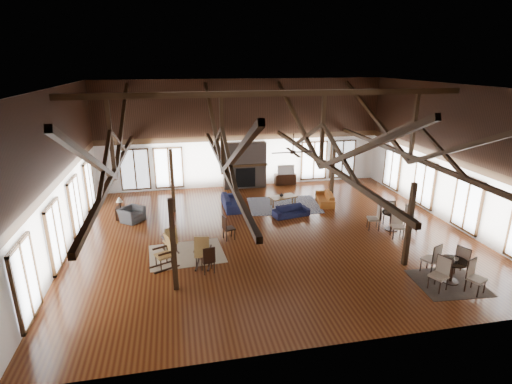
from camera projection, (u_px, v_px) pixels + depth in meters
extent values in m
plane|color=#603114|center=(272.00, 234.00, 16.75)|extent=(16.00, 16.00, 0.00)
cube|color=black|center=(274.00, 87.00, 14.86)|extent=(16.00, 14.00, 0.02)
cube|color=white|center=(243.00, 134.00, 22.32)|extent=(16.00, 0.02, 6.00)
cube|color=white|center=(345.00, 238.00, 9.29)|extent=(16.00, 0.02, 6.00)
cube|color=white|center=(57.00, 176.00, 14.30)|extent=(0.02, 14.00, 6.00)
cube|color=white|center=(452.00, 156.00, 17.32)|extent=(0.02, 14.00, 6.00)
cube|color=#311E0D|center=(274.00, 94.00, 14.94)|extent=(15.60, 0.18, 0.22)
cube|color=#311E0D|center=(115.00, 171.00, 14.66)|extent=(0.16, 13.70, 0.18)
cube|color=#311E0D|center=(110.00, 135.00, 14.23)|extent=(0.14, 0.14, 2.70)
cube|color=#311E0D|center=(122.00, 124.00, 17.53)|extent=(0.15, 7.07, 3.12)
cube|color=#311E0D|center=(93.00, 162.00, 11.02)|extent=(0.15, 7.07, 3.12)
cube|color=#311E0D|center=(223.00, 166.00, 15.41)|extent=(0.16, 13.70, 0.18)
cube|color=#311E0D|center=(222.00, 131.00, 14.99)|extent=(0.14, 0.14, 2.70)
cube|color=#311E0D|center=(213.00, 121.00, 18.28)|extent=(0.15, 7.07, 3.12)
cube|color=#311E0D|center=(236.00, 155.00, 11.77)|extent=(0.15, 7.07, 3.12)
cube|color=#311E0D|center=(321.00, 161.00, 16.17)|extent=(0.16, 13.70, 0.18)
cube|color=#311E0D|center=(323.00, 128.00, 15.74)|extent=(0.14, 0.14, 2.70)
cube|color=#311E0D|center=(297.00, 119.00, 19.04)|extent=(0.15, 7.07, 3.12)
cube|color=#311E0D|center=(362.00, 149.00, 12.53)|extent=(0.15, 7.07, 3.12)
cube|color=#311E0D|center=(410.00, 157.00, 16.92)|extent=(0.16, 13.70, 0.18)
cube|color=#311E0D|center=(414.00, 125.00, 16.50)|extent=(0.14, 0.14, 2.70)
cube|color=#311E0D|center=(374.00, 117.00, 19.79)|extent=(0.15, 7.07, 3.12)
cube|color=#311E0D|center=(473.00, 144.00, 13.28)|extent=(0.15, 7.07, 3.12)
cube|color=#311E0D|center=(173.00, 245.00, 12.26)|extent=(0.16, 0.16, 3.05)
cube|color=#311E0D|center=(409.00, 225.00, 13.77)|extent=(0.16, 0.16, 3.05)
cube|color=#311E0D|center=(172.00, 181.00, 18.77)|extent=(0.16, 0.16, 3.05)
cube|color=#311E0D|center=(333.00, 172.00, 20.28)|extent=(0.16, 0.16, 3.05)
cube|color=brown|center=(245.00, 165.00, 22.56)|extent=(2.40, 0.62, 2.60)
cube|color=black|center=(246.00, 178.00, 22.46)|extent=(1.10, 0.06, 1.10)
cube|color=#352110|center=(245.00, 165.00, 22.28)|extent=(2.50, 0.20, 0.12)
cylinder|color=black|center=(293.00, 143.00, 14.64)|extent=(0.04, 0.04, 0.70)
cylinder|color=black|center=(293.00, 152.00, 14.75)|extent=(0.20, 0.20, 0.10)
cube|color=black|center=(305.00, 152.00, 14.84)|extent=(0.70, 0.12, 0.02)
cube|color=black|center=(290.00, 150.00, 15.17)|extent=(0.12, 0.70, 0.02)
cube|color=black|center=(281.00, 153.00, 14.67)|extent=(0.70, 0.12, 0.02)
cube|color=black|center=(296.00, 155.00, 14.33)|extent=(0.12, 0.70, 0.02)
imported|color=#141737|center=(291.00, 211.00, 18.59)|extent=(1.78, 0.98, 0.49)
imported|color=#161A3D|center=(232.00, 202.00, 19.66)|extent=(2.06, 0.83, 0.60)
imported|color=#AA5C20|center=(325.00, 198.00, 20.30)|extent=(1.98, 1.09, 0.55)
cube|color=brown|center=(283.00, 197.00, 19.81)|extent=(1.46, 1.02, 0.06)
cube|color=brown|center=(273.00, 204.00, 19.58)|extent=(0.06, 0.06, 0.45)
cube|color=brown|center=(271.00, 201.00, 19.99)|extent=(0.06, 0.06, 0.45)
cube|color=brown|center=(295.00, 202.00, 19.79)|extent=(0.06, 0.06, 0.45)
cube|color=brown|center=(292.00, 200.00, 20.20)|extent=(0.06, 0.06, 0.45)
imported|color=#B2B2B2|center=(281.00, 195.00, 19.75)|extent=(0.25, 0.25, 0.20)
imported|color=#343436|center=(132.00, 214.00, 18.00)|extent=(1.28, 1.30, 0.64)
cube|color=black|center=(121.00, 213.00, 18.25)|extent=(0.42, 0.42, 0.56)
cylinder|color=black|center=(120.00, 204.00, 18.11)|extent=(0.08, 0.08, 0.34)
cone|color=beige|center=(119.00, 199.00, 18.04)|extent=(0.30, 0.30, 0.24)
cube|color=olive|center=(170.00, 242.00, 15.14)|extent=(0.56, 0.55, 0.05)
cube|color=olive|center=(171.00, 236.00, 14.87)|extent=(0.48, 0.31, 0.64)
cube|color=black|center=(166.00, 252.00, 15.16)|extent=(0.31, 0.76, 0.05)
cube|color=black|center=(175.00, 249.00, 15.34)|extent=(0.31, 0.76, 0.05)
cube|color=olive|center=(203.00, 254.00, 14.07)|extent=(0.61, 0.60, 0.05)
cube|color=olive|center=(202.00, 247.00, 13.73)|extent=(0.55, 0.31, 0.75)
cube|color=black|center=(198.00, 264.00, 14.21)|extent=(0.25, 0.91, 0.05)
cube|color=black|center=(210.00, 264.00, 14.20)|extent=(0.25, 0.91, 0.05)
cube|color=olive|center=(163.00, 256.00, 13.90)|extent=(0.69, 0.70, 0.06)
cube|color=olive|center=(169.00, 244.00, 13.92)|extent=(0.41, 0.57, 0.77)
cube|color=black|center=(167.00, 269.00, 13.87)|extent=(0.89, 0.44, 0.06)
cube|color=black|center=(162.00, 264.00, 14.21)|extent=(0.89, 0.44, 0.06)
cube|color=black|center=(229.00, 228.00, 16.13)|extent=(0.53, 0.53, 0.05)
cube|color=black|center=(224.00, 223.00, 15.96)|extent=(0.15, 0.43, 0.57)
cylinder|color=black|center=(229.00, 234.00, 16.21)|extent=(0.04, 0.04, 0.47)
cube|color=black|center=(208.00, 260.00, 13.61)|extent=(0.50, 0.50, 0.05)
cube|color=black|center=(209.00, 255.00, 13.36)|extent=(0.42, 0.12, 0.55)
cylinder|color=black|center=(208.00, 266.00, 13.68)|extent=(0.03, 0.03, 0.45)
cylinder|color=black|center=(454.00, 261.00, 12.90)|extent=(0.89, 0.89, 0.04)
cylinder|color=black|center=(452.00, 271.00, 13.01)|extent=(0.10, 0.10, 0.74)
cylinder|color=black|center=(450.00, 281.00, 13.13)|extent=(0.54, 0.54, 0.04)
cylinder|color=black|center=(393.00, 213.00, 16.93)|extent=(0.91, 0.91, 0.04)
cylinder|color=black|center=(392.00, 221.00, 17.05)|extent=(0.10, 0.10, 0.75)
cylinder|color=black|center=(391.00, 229.00, 17.17)|extent=(0.55, 0.55, 0.04)
imported|color=#B2B2B2|center=(456.00, 259.00, 12.87)|extent=(0.16, 0.16, 0.11)
imported|color=#B2B2B2|center=(395.00, 211.00, 16.93)|extent=(0.11, 0.11, 0.09)
cube|color=black|center=(285.00, 179.00, 23.39)|extent=(1.22, 0.46, 0.61)
imported|color=#B2B2B2|center=(286.00, 169.00, 23.21)|extent=(0.99, 0.16, 0.57)
cube|color=tan|center=(187.00, 254.00, 15.02)|extent=(2.88, 2.33, 0.01)
cube|color=#1A234A|center=(284.00, 205.00, 20.07)|extent=(3.72, 2.92, 0.01)
cube|color=#2A231C|center=(448.00, 283.00, 13.07)|extent=(2.25, 2.07, 0.01)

